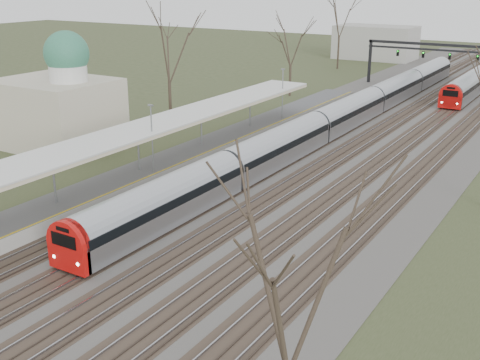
# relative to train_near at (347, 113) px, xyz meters

# --- Properties ---
(track_bed) EXTENTS (24.00, 160.00, 0.22)m
(track_bed) POSITION_rel_train_near_xyz_m (2.76, -3.07, -1.42)
(track_bed) COLOR #474442
(track_bed) RESTS_ON ground
(platform) EXTENTS (3.50, 69.00, 1.00)m
(platform) POSITION_rel_train_near_xyz_m (-6.55, -20.57, -0.98)
(platform) COLOR #9E9B93
(platform) RESTS_ON ground
(canopy) EXTENTS (4.10, 50.00, 3.11)m
(canopy) POSITION_rel_train_near_xyz_m (-6.55, -25.08, 2.45)
(canopy) COLOR slate
(canopy) RESTS_ON platform
(dome_building) EXTENTS (10.00, 8.00, 10.30)m
(dome_building) POSITION_rel_train_near_xyz_m (-19.21, -20.07, 2.24)
(dome_building) COLOR beige
(dome_building) RESTS_ON ground
(signal_gantry) EXTENTS (21.00, 0.59, 6.08)m
(signal_gantry) POSITION_rel_train_near_xyz_m (2.79, 26.92, 3.43)
(signal_gantry) COLOR black
(signal_gantry) RESTS_ON ground
(tree_west_far) EXTENTS (5.50, 5.50, 11.33)m
(tree_west_far) POSITION_rel_train_near_xyz_m (-14.50, -10.07, 6.54)
(tree_west_far) COLOR #2D231C
(tree_west_far) RESTS_ON ground
(tree_east_near) EXTENTS (4.50, 4.50, 9.27)m
(tree_east_near) POSITION_rel_train_near_xyz_m (15.50, -43.07, 5.08)
(tree_east_near) COLOR #2D231C
(tree_east_near) RESTS_ON ground
(train_near) EXTENTS (2.62, 75.21, 3.05)m
(train_near) POSITION_rel_train_near_xyz_m (0.00, 0.00, 0.00)
(train_near) COLOR #A9ADB4
(train_near) RESTS_ON ground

